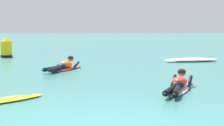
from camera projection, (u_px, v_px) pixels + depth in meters
The scene contains 6 objects.
ground_plane at pixel (82, 63), 15.72m from camera, with size 120.00×120.00×0.00m, color #387A75.
surfer_near at pixel (179, 85), 9.10m from camera, with size 1.53×2.59×0.55m.
surfer_far at pixel (64, 66), 13.21m from camera, with size 1.51×2.30×0.53m.
drifting_surfboard at pixel (3, 100), 7.76m from camera, with size 1.81×1.52×0.16m.
whitewater_front at pixel (191, 60), 16.33m from camera, with size 2.59×0.89×0.16m.
channel_marker_buoy at pixel (6, 49), 18.49m from camera, with size 0.60×0.60×1.08m.
Camera 1 is at (-0.56, -5.68, 1.65)m, focal length 57.50 mm.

